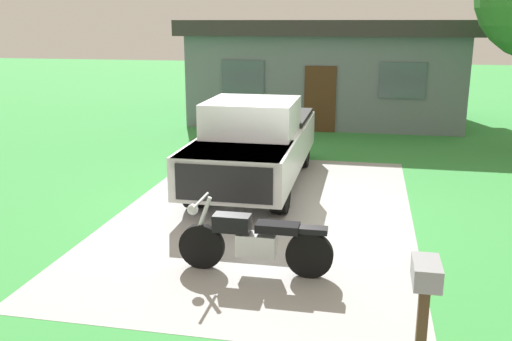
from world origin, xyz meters
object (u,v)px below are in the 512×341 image
object	(u,v)px
mailbox	(425,289)
motorcycle	(253,241)
pickup_truck	(256,141)
neighbor_house	(327,70)

from	to	relation	value
mailbox	motorcycle	bearing A→B (deg)	135.33
pickup_truck	neighbor_house	xyz separation A→B (m)	(0.81, 8.80, 0.84)
pickup_truck	mailbox	distance (m)	7.19
mailbox	neighbor_house	distance (m)	15.51
pickup_truck	neighbor_house	distance (m)	8.87
motorcycle	pickup_truck	xyz separation A→B (m)	(-0.86, 4.46, 0.48)
mailbox	neighbor_house	size ratio (longest dim) A/B	0.13
neighbor_house	motorcycle	bearing A→B (deg)	-89.80
motorcycle	neighbor_house	xyz separation A→B (m)	(-0.05, 13.26, 1.32)
mailbox	neighbor_house	bearing A→B (deg)	98.00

